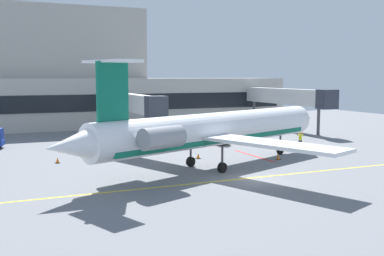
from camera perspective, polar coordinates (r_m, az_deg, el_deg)
name	(u,v)px	position (r m, az deg, el deg)	size (l,w,h in m)	color
ground	(251,181)	(37.74, 7.31, -6.43)	(120.00, 120.00, 0.11)	slate
terminal_building	(80,83)	(78.79, -13.57, 5.41)	(66.30, 11.48, 19.55)	#B7B2A8
jet_bridge_west	(136,104)	(63.65, -6.83, 2.98)	(2.40, 19.92, 5.94)	silver
jet_bridge_east	(288,97)	(73.47, 11.73, 3.76)	(2.40, 21.68, 6.48)	silver
regional_jet	(212,130)	(41.59, 2.46, -0.23)	(31.43, 26.05, 9.45)	white
baggage_tug	(219,138)	(56.54, 3.38, -1.20)	(3.13, 3.16, 1.84)	#E5B20C
pushback_tractor	(223,129)	(64.64, 3.82, -0.13)	(3.64, 4.16, 2.14)	#1E4CB2
fuel_tank	(250,120)	(74.14, 7.10, 1.01)	(7.90, 3.23, 2.51)	white
marshaller	(300,139)	(55.01, 13.16, -1.38)	(0.75, 0.51, 1.99)	#191E33
safety_cone_alpha	(198,156)	(46.94, 0.77, -3.48)	(0.47, 0.47, 0.55)	orange
safety_cone_bravo	(278,157)	(47.25, 10.54, -3.52)	(0.47, 0.47, 0.55)	orange
safety_cone_charlie	(58,161)	(46.34, -16.18, -3.86)	(0.47, 0.47, 0.55)	orange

